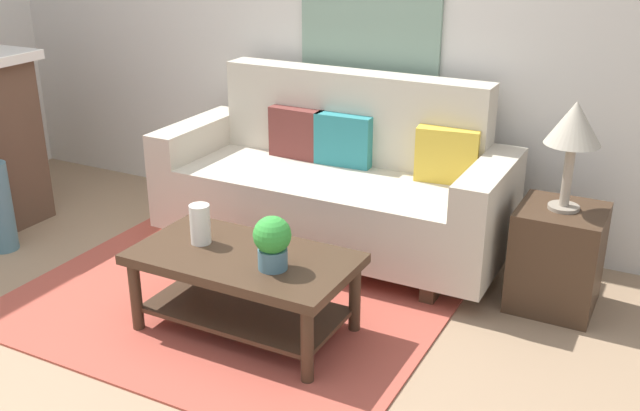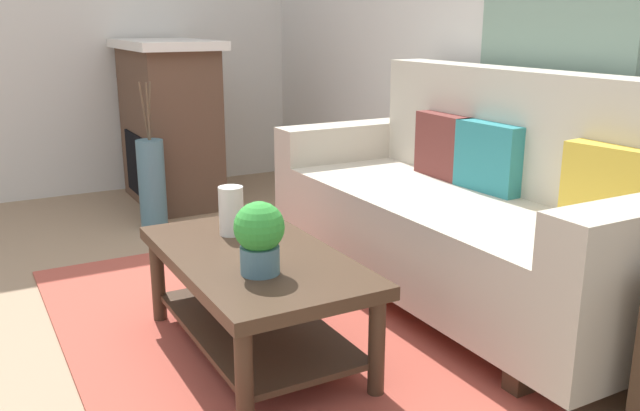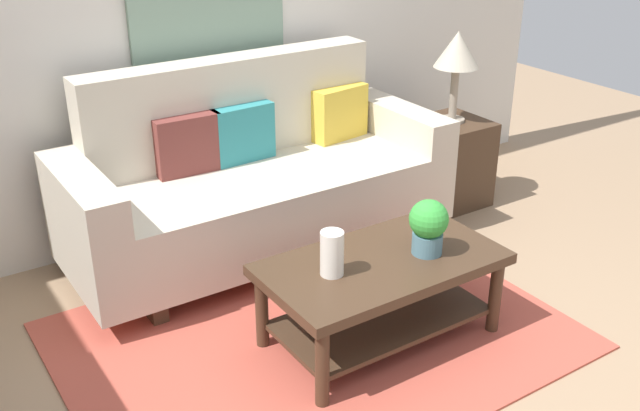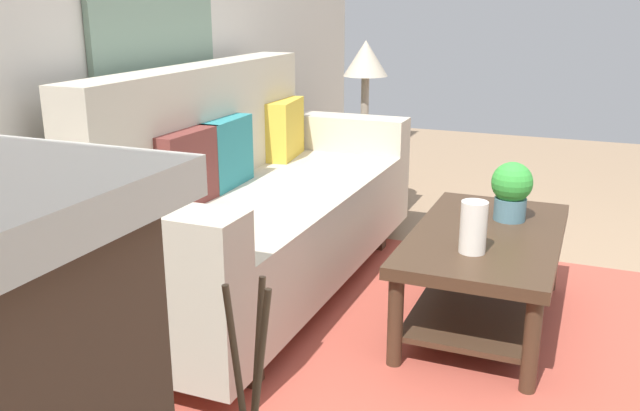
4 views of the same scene
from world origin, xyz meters
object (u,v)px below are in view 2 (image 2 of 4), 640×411
(potted_plant_tabletop, at_px, (259,235))
(fireplace, at_px, (169,122))
(couch, at_px, (466,212))
(throw_pillow_mustard, at_px, (610,187))
(throw_pillow_teal, at_px, (490,157))
(tabletop_vase, at_px, (231,211))
(coffee_table, at_px, (254,281))
(floor_vase, at_px, (152,185))
(throw_pillow_maroon, at_px, (445,146))

(potted_plant_tabletop, xyz_separation_m, fireplace, (-2.68, 0.48, 0.02))
(couch, xyz_separation_m, throw_pillow_mustard, (0.66, 0.13, 0.25))
(throw_pillow_teal, distance_m, fireplace, 2.56)
(tabletop_vase, relative_size, potted_plant_tabletop, 0.78)
(throw_pillow_teal, relative_size, coffee_table, 0.33)
(fireplace, distance_m, floor_vase, 0.73)
(floor_vase, bearing_deg, potted_plant_tabletop, -4.80)
(throw_pillow_maroon, relative_size, potted_plant_tabletop, 1.37)
(throw_pillow_teal, distance_m, tabletop_vase, 1.24)
(throw_pillow_mustard, relative_size, fireplace, 0.31)
(coffee_table, bearing_deg, fireplace, 170.44)
(throw_pillow_teal, height_order, fireplace, fireplace)
(fireplace, xyz_separation_m, floor_vase, (0.59, -0.30, -0.30))
(coffee_table, bearing_deg, throw_pillow_teal, 92.26)
(couch, bearing_deg, throw_pillow_teal, 90.00)
(throw_pillow_mustard, relative_size, coffee_table, 0.33)
(throw_pillow_maroon, bearing_deg, throw_pillow_teal, 0.00)
(couch, xyz_separation_m, throw_pillow_teal, (0.00, 0.13, 0.25))
(throw_pillow_teal, relative_size, floor_vase, 0.63)
(throw_pillow_mustard, xyz_separation_m, potted_plant_tabletop, (-0.41, -1.29, -0.11))
(couch, xyz_separation_m, throw_pillow_maroon, (-0.33, 0.13, 0.25))
(couch, height_order, throw_pillow_maroon, couch)
(throw_pillow_mustard, xyz_separation_m, floor_vase, (-2.50, -1.11, -0.39))
(fireplace, bearing_deg, throw_pillow_maroon, 21.05)
(coffee_table, height_order, tabletop_vase, tabletop_vase)
(couch, distance_m, throw_pillow_mustard, 0.72)
(couch, xyz_separation_m, floor_vase, (-1.84, -0.99, -0.14))
(throw_pillow_maroon, distance_m, tabletop_vase, 1.22)
(floor_vase, bearing_deg, tabletop_vase, -3.39)
(couch, distance_m, potted_plant_tabletop, 1.20)
(throw_pillow_mustard, height_order, fireplace, fireplace)
(throw_pillow_maroon, height_order, coffee_table, throw_pillow_maroon)
(coffee_table, bearing_deg, throw_pillow_maroon, 107.23)
(throw_pillow_maroon, distance_m, coffee_table, 1.33)
(couch, relative_size, floor_vase, 3.75)
(throw_pillow_mustard, bearing_deg, tabletop_vase, -126.02)
(throw_pillow_mustard, height_order, tabletop_vase, throw_pillow_mustard)
(coffee_table, distance_m, potted_plant_tabletop, 0.34)
(coffee_table, bearing_deg, couch, 92.52)
(couch, xyz_separation_m, potted_plant_tabletop, (0.26, -1.16, 0.14))
(tabletop_vase, bearing_deg, throw_pillow_teal, 79.89)
(throw_pillow_mustard, distance_m, potted_plant_tabletop, 1.35)
(tabletop_vase, relative_size, fireplace, 0.18)
(couch, height_order, potted_plant_tabletop, couch)
(throw_pillow_teal, bearing_deg, tabletop_vase, -100.11)
(throw_pillow_teal, bearing_deg, throw_pillow_maroon, 180.00)
(fireplace, bearing_deg, potted_plant_tabletop, -10.15)
(potted_plant_tabletop, xyz_separation_m, floor_vase, (-2.10, 0.18, -0.29))
(throw_pillow_maroon, height_order, fireplace, fireplace)
(throw_pillow_maroon, distance_m, throw_pillow_mustard, 0.99)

